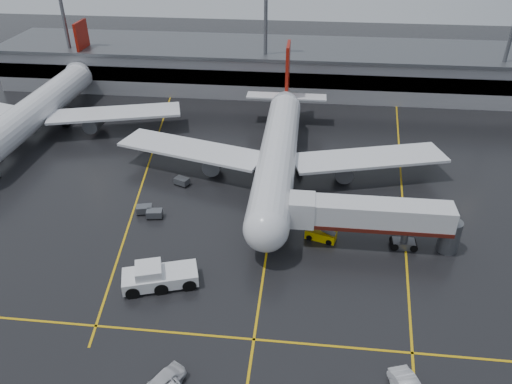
# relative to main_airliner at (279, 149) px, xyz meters

# --- Properties ---
(ground) EXTENTS (220.00, 220.00, 0.00)m
(ground) POSITION_rel_main_airliner_xyz_m (0.00, -9.70, -4.21)
(ground) COLOR black
(ground) RESTS_ON ground
(apron_line_centre) EXTENTS (0.25, 90.00, 0.02)m
(apron_line_centre) POSITION_rel_main_airliner_xyz_m (0.00, -9.70, -4.20)
(apron_line_centre) COLOR gold
(apron_line_centre) RESTS_ON ground
(apron_line_stop) EXTENTS (60.00, 0.25, 0.02)m
(apron_line_stop) POSITION_rel_main_airliner_xyz_m (0.00, -31.70, -4.20)
(apron_line_stop) COLOR gold
(apron_line_stop) RESTS_ON ground
(apron_line_left) EXTENTS (9.99, 69.35, 0.02)m
(apron_line_left) POSITION_rel_main_airliner_xyz_m (-20.00, 0.30, -4.20)
(apron_line_left) COLOR gold
(apron_line_left) RESTS_ON ground
(apron_line_right) EXTENTS (7.57, 69.64, 0.02)m
(apron_line_right) POSITION_rel_main_airliner_xyz_m (18.00, 0.30, -4.20)
(apron_line_right) COLOR gold
(apron_line_right) RESTS_ON ground
(terminal) EXTENTS (122.00, 19.00, 8.60)m
(terminal) POSITION_rel_main_airliner_xyz_m (0.00, 38.23, 0.11)
(terminal) COLOR gray
(terminal) RESTS_ON ground
(light_mast_left) EXTENTS (3.00, 1.20, 25.45)m
(light_mast_left) POSITION_rel_main_airliner_xyz_m (-45.00, 32.30, 10.27)
(light_mast_left) COLOR #595B60
(light_mast_left) RESTS_ON ground
(light_mast_mid) EXTENTS (3.00, 1.20, 25.45)m
(light_mast_mid) POSITION_rel_main_airliner_xyz_m (-5.00, 32.30, 10.27)
(light_mast_mid) COLOR #595B60
(light_mast_mid) RESTS_ON ground
(main_airliner) EXTENTS (48.80, 45.60, 14.10)m
(main_airliner) POSITION_rel_main_airliner_xyz_m (0.00, 0.00, 0.00)
(main_airliner) COLOR silver
(main_airliner) RESTS_ON ground
(second_airliner) EXTENTS (48.80, 45.60, 14.10)m
(second_airliner) POSITION_rel_main_airliner_xyz_m (-42.00, 12.00, 0.00)
(second_airliner) COLOR silver
(second_airliner) RESTS_ON ground
(jet_bridge) EXTENTS (19.90, 3.40, 6.05)m
(jet_bridge) POSITION_rel_main_airliner_xyz_m (11.87, -15.70, -0.28)
(jet_bridge) COLOR silver
(jet_bridge) RESTS_ON ground
(pushback_tractor) EXTENTS (8.47, 5.43, 2.82)m
(pushback_tractor) POSITION_rel_main_airliner_xyz_m (-10.99, -25.29, -3.09)
(pushback_tractor) COLOR silver
(pushback_tractor) RESTS_ON ground
(belt_loader) EXTENTS (3.94, 2.56, 2.31)m
(belt_loader) POSITION_rel_main_airliner_xyz_m (6.28, -15.15, -3.64)
(belt_loader) COLOR #E5BC02
(belt_loader) RESTS_ON ground
(baggage_cart_a) EXTENTS (2.16, 1.57, 1.12)m
(baggage_cart_a) POSITION_rel_main_airliner_xyz_m (-15.03, -12.94, -3.58)
(baggage_cart_a) COLOR #595B60
(baggage_cart_a) RESTS_ON ground
(baggage_cart_b) EXTENTS (2.25, 1.74, 1.12)m
(baggage_cart_b) POSITION_rel_main_airliner_xyz_m (-16.63, -12.09, -3.58)
(baggage_cart_b) COLOR #595B60
(baggage_cart_b) RESTS_ON ground
(baggage_cart_c) EXTENTS (2.35, 2.00, 1.12)m
(baggage_cart_c) POSITION_rel_main_airliner_xyz_m (-13.47, -4.45, -3.58)
(baggage_cart_c) COLOR #595B60
(baggage_cart_c) RESTS_ON ground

